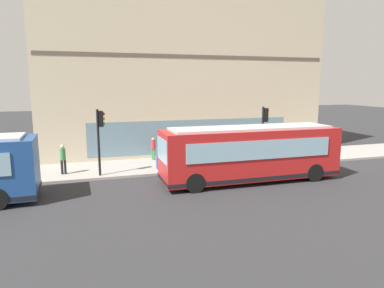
% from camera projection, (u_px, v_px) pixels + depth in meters
% --- Properties ---
extents(ground, '(120.00, 120.00, 0.00)m').
position_uv_depth(ground, '(231.00, 182.00, 19.12)').
color(ground, '#2D2D30').
extents(sidewalk_curb, '(4.42, 40.00, 0.15)m').
position_uv_depth(sidewalk_curb, '(203.00, 163.00, 23.64)').
color(sidewalk_curb, '#9E9991').
rests_on(sidewalk_curb, ground).
extents(building_corner, '(7.21, 21.55, 13.30)m').
position_uv_depth(building_corner, '(180.00, 68.00, 27.98)').
color(building_corner, beige).
rests_on(building_corner, ground).
extents(city_bus_nearside, '(2.61, 10.04, 3.07)m').
position_uv_depth(city_bus_nearside, '(250.00, 154.00, 19.22)').
color(city_bus_nearside, red).
rests_on(city_bus_nearside, ground).
extents(traffic_light_near_corner, '(0.32, 0.49, 3.78)m').
position_uv_depth(traffic_light_near_corner, '(264.00, 124.00, 22.80)').
color(traffic_light_near_corner, black).
rests_on(traffic_light_near_corner, sidewalk_curb).
extents(traffic_light_down_block, '(0.32, 0.49, 3.83)m').
position_uv_depth(traffic_light_down_block, '(100.00, 130.00, 19.63)').
color(traffic_light_down_block, black).
rests_on(traffic_light_down_block, sidewalk_curb).
extents(fire_hydrant, '(0.35, 0.35, 0.74)m').
position_uv_depth(fire_hydrant, '(197.00, 161.00, 22.21)').
color(fire_hydrant, red).
rests_on(fire_hydrant, sidewalk_curb).
extents(pedestrian_by_light_pole, '(0.32, 0.32, 1.76)m').
position_uv_depth(pedestrian_by_light_pole, '(63.00, 157.00, 20.16)').
color(pedestrian_by_light_pole, black).
rests_on(pedestrian_by_light_pole, sidewalk_curb).
extents(pedestrian_near_building_entrance, '(0.32, 0.32, 1.77)m').
position_uv_depth(pedestrian_near_building_entrance, '(270.00, 145.00, 24.06)').
color(pedestrian_near_building_entrance, '#99994C').
rests_on(pedestrian_near_building_entrance, sidewalk_curb).
extents(pedestrian_near_hydrant, '(0.32, 0.32, 1.71)m').
position_uv_depth(pedestrian_near_hydrant, '(298.00, 140.00, 26.52)').
color(pedestrian_near_hydrant, '#3F8C4C').
rests_on(pedestrian_near_hydrant, sidewalk_curb).
extents(pedestrian_walking_along_curb, '(0.32, 0.32, 1.57)m').
position_uv_depth(pedestrian_walking_along_curb, '(153.00, 147.00, 24.03)').
color(pedestrian_walking_along_curb, '#3F8C4C').
rests_on(pedestrian_walking_along_curb, sidewalk_curb).
extents(newspaper_vending_box, '(0.44, 0.43, 0.90)m').
position_uv_depth(newspaper_vending_box, '(160.00, 161.00, 21.60)').
color(newspaper_vending_box, '#263F99').
rests_on(newspaper_vending_box, sidewalk_curb).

